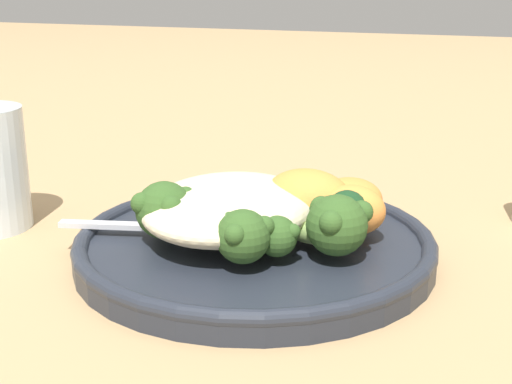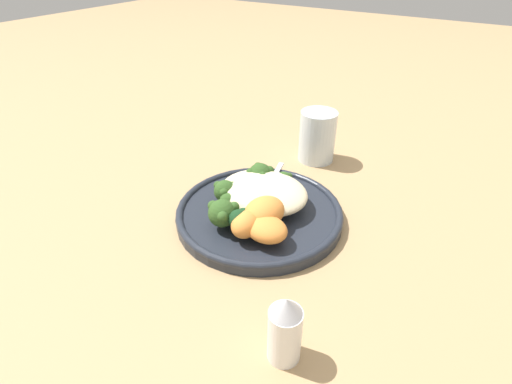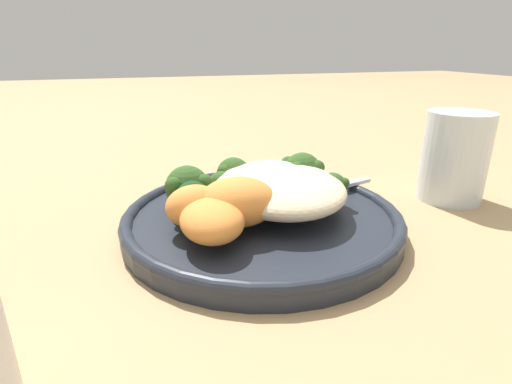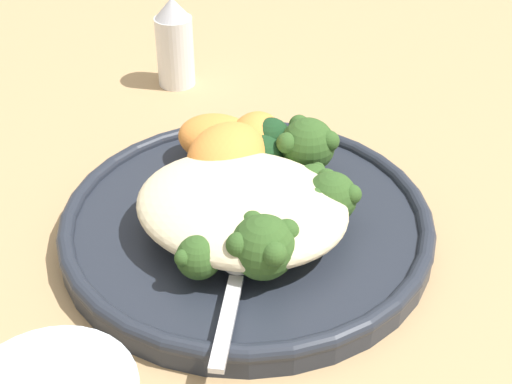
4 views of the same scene
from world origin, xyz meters
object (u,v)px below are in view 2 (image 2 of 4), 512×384
broccoli_stalk_3 (231,194)px  sweet_potato_chunk_1 (266,229)px  quinoa_mound (263,192)px  kale_tuft (247,221)px  spoon (269,184)px  plate (259,213)px  broccoli_stalk_5 (228,212)px  broccoli_stalk_2 (249,189)px  broccoli_stalk_4 (241,204)px  water_glass (317,136)px  broccoli_stalk_0 (278,188)px  broccoli_stalk_1 (261,180)px  sweet_potato_chunk_2 (246,224)px  sweet_potato_chunk_0 (264,212)px  salt_shaker (285,329)px

broccoli_stalk_3 → sweet_potato_chunk_1: broccoli_stalk_3 is taller
quinoa_mound → kale_tuft: bearing=-75.1°
spoon → quinoa_mound: bearing=-174.7°
plate → broccoli_stalk_5: size_ratio=2.74×
broccoli_stalk_2 → broccoli_stalk_4: size_ratio=0.86×
broccoli_stalk_4 → broccoli_stalk_5: bearing=68.5°
broccoli_stalk_5 → kale_tuft: size_ratio=1.80×
broccoli_stalk_3 → water_glass: water_glass is taller
broccoli_stalk_0 → broccoli_stalk_1: bearing=89.7°
broccoli_stalk_2 → sweet_potato_chunk_1: size_ratio=1.20×
broccoli_stalk_0 → kale_tuft: 0.11m
sweet_potato_chunk_2 → broccoli_stalk_4: bearing=131.2°
broccoli_stalk_4 → sweet_potato_chunk_0: bearing=141.2°
broccoli_stalk_2 → sweet_potato_chunk_2: (0.05, -0.09, 0.01)m
broccoli_stalk_1 → spoon: 0.02m
sweet_potato_chunk_0 → water_glass: size_ratio=0.67×
broccoli_stalk_3 → sweet_potato_chunk_0: (0.07, -0.02, 0.01)m
plate → water_glass: size_ratio=2.63×
quinoa_mound → broccoli_stalk_5: broccoli_stalk_5 is taller
broccoli_stalk_2 → broccoli_stalk_3: broccoli_stalk_3 is taller
broccoli_stalk_4 → broccoli_stalk_5: (0.00, -0.04, 0.01)m
kale_tuft → spoon: 0.13m
broccoli_stalk_5 → sweet_potato_chunk_0: bearing=148.4°
broccoli_stalk_4 → salt_shaker: size_ratio=1.03×
broccoli_stalk_2 → broccoli_stalk_4: same height
plate → broccoli_stalk_2: broccoli_stalk_2 is taller
broccoli_stalk_1 → sweet_potato_chunk_1: 0.13m
sweet_potato_chunk_1 → kale_tuft: kale_tuft is taller
quinoa_mound → sweet_potato_chunk_2: 0.09m
plate → broccoli_stalk_3: size_ratio=2.51×
sweet_potato_chunk_2 → kale_tuft: bearing=107.2°
broccoli_stalk_1 → spoon: size_ratio=0.86×
sweet_potato_chunk_1 → sweet_potato_chunk_2: (-0.03, -0.01, 0.00)m
quinoa_mound → spoon: 0.05m
broccoli_stalk_1 → broccoli_stalk_5: same height
water_glass → salt_shaker: bearing=-69.0°
salt_shaker → water_glass: bearing=111.0°
broccoli_stalk_0 → sweet_potato_chunk_1: (0.04, -0.11, 0.00)m
quinoa_mound → kale_tuft: size_ratio=2.70×
broccoli_stalk_0 → broccoli_stalk_2: bearing=121.8°
sweet_potato_chunk_2 → broccoli_stalk_2: bearing=121.0°
plate → quinoa_mound: bearing=101.8°
plate → sweet_potato_chunk_0: size_ratio=3.94×
plate → broccoli_stalk_1: (-0.03, 0.05, 0.03)m
sweet_potato_chunk_1 → water_glass: 0.30m
plate → water_glass: bearing=92.8°
broccoli_stalk_5 → salt_shaker: bearing=80.0°
sweet_potato_chunk_1 → salt_shaker: (0.11, -0.14, 0.01)m
broccoli_stalk_5 → spoon: bearing=-150.5°
broccoli_stalk_1 → broccoli_stalk_5: 0.11m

